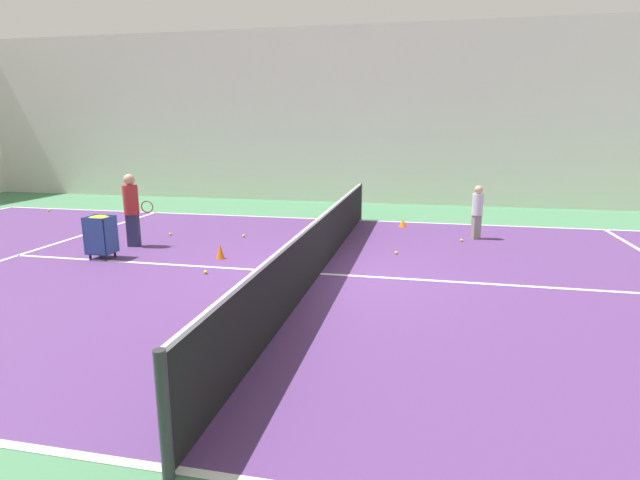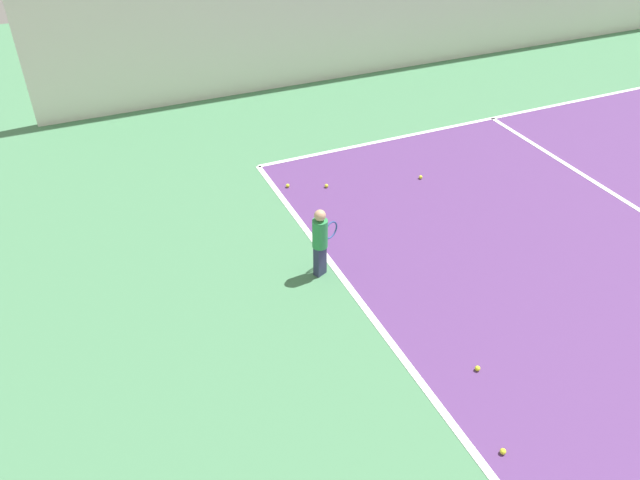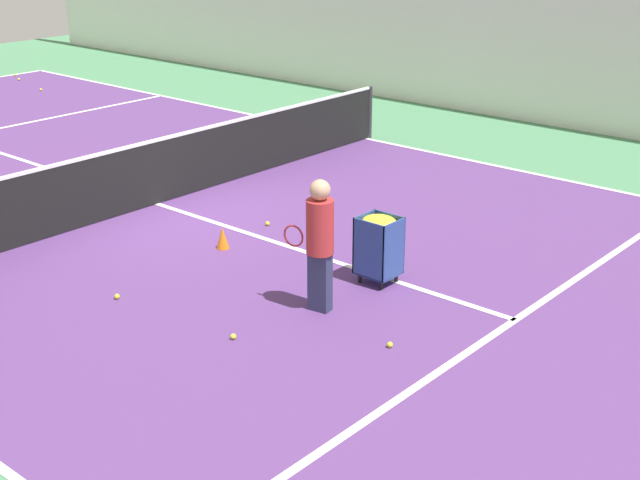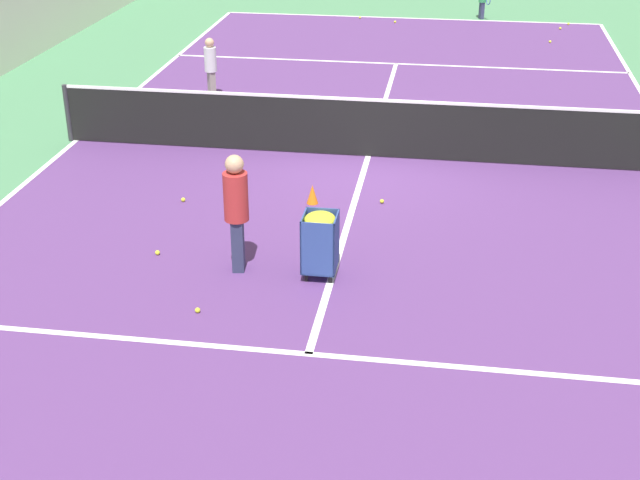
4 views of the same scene
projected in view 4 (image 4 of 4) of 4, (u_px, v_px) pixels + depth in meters
The scene contains 24 objects.
ground_plane at pixel (368, 156), 16.35m from camera, with size 35.47×35.47×0.00m, color #477F56.
court_playing_area at pixel (368, 156), 16.35m from camera, with size 11.30×24.27×0.00m.
line_baseline_near at pixel (410, 18), 27.14m from camera, with size 11.30×0.10×0.00m, color white.
line_sideline_right at pixel (76, 140), 17.12m from camera, with size 0.10×24.27×0.00m, color white.
line_service_near at pixel (396, 64), 22.28m from camera, with size 11.30×0.10×0.00m, color white.
line_service_far at pixel (309, 354), 10.41m from camera, with size 11.30×0.10×0.00m, color white.
line_centre_service at pixel (368, 156), 16.34m from camera, with size 0.10×13.35×0.00m, color white.
tennis_net at pixel (369, 127), 16.10m from camera, with size 11.60×0.10×1.10m.
coach_at_net at pixel (236, 205), 11.93m from camera, with size 0.38×0.67×1.68m.
child_midcourt at pixel (211, 64), 19.34m from camera, with size 0.37×0.37×1.33m.
ball_cart at pixel (320, 234), 11.89m from camera, with size 0.46×0.51×0.93m.
training_cone_0 at pixel (135, 116), 18.14m from camera, with size 0.23×0.23×0.21m, color orange.
training_cone_1 at pixel (312, 194), 14.33m from camera, with size 0.19×0.19×0.32m, color orange.
tennis_ball_0 at pixel (550, 42), 24.27m from camera, with size 0.07×0.07×0.07m, color yellow.
tennis_ball_1 at pixel (157, 253), 12.72m from camera, with size 0.07×0.07×0.07m, color yellow.
tennis_ball_2 at pixel (560, 28), 25.75m from camera, with size 0.07×0.07×0.07m, color yellow.
tennis_ball_3 at pixel (227, 102), 19.28m from camera, with size 0.07×0.07×0.07m, color yellow.
tennis_ball_4 at pixel (395, 22), 26.52m from camera, with size 0.07×0.07×0.07m, color yellow.
tennis_ball_5 at pixel (360, 17), 27.08m from camera, with size 0.07×0.07×0.07m, color yellow.
tennis_ball_6 at pixel (568, 24), 26.28m from camera, with size 0.07×0.07×0.07m, color yellow.
tennis_ball_7 at pixel (382, 201), 14.39m from camera, with size 0.07×0.07×0.07m, color yellow.
tennis_ball_9 at pixel (285, 127), 17.75m from camera, with size 0.07×0.07×0.07m, color yellow.
tennis_ball_11 at pixel (198, 310), 11.26m from camera, with size 0.07×0.07×0.07m, color yellow.
tennis_ball_12 at pixel (183, 200), 14.44m from camera, with size 0.07×0.07×0.07m, color yellow.
Camera 4 is at (-1.48, 15.33, 5.75)m, focal length 50.00 mm.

